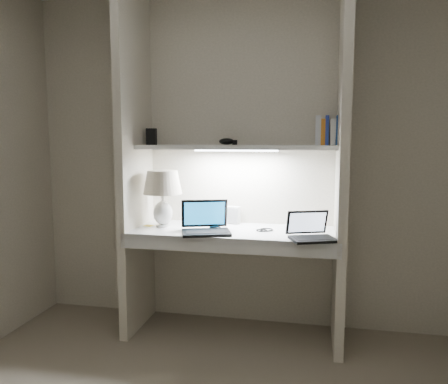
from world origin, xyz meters
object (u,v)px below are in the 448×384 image
(speaker, at_px, (233,215))
(book_row, at_px, (329,131))
(laptop_netbook, at_px, (311,233))
(laptop_main, at_px, (205,225))
(table_lamp, at_px, (163,189))

(speaker, xyz_separation_m, book_row, (0.69, -0.05, 0.63))
(speaker, bearing_deg, book_row, 5.97)
(book_row, bearing_deg, laptop_netbook, -106.59)
(laptop_main, bearing_deg, laptop_netbook, -24.18)
(laptop_main, height_order, speaker, laptop_main)
(laptop_main, distance_m, speaker, 0.37)
(table_lamp, relative_size, speaker, 3.14)
(table_lamp, bearing_deg, laptop_main, -18.84)
(laptop_main, bearing_deg, book_row, 0.89)
(laptop_netbook, xyz_separation_m, speaker, (-0.58, 0.41, 0.02))
(table_lamp, xyz_separation_m, speaker, (0.48, 0.23, -0.21))
(speaker, height_order, book_row, book_row)
(laptop_main, height_order, laptop_netbook, laptop_main)
(table_lamp, relative_size, book_row, 2.02)
(book_row, bearing_deg, speaker, 175.76)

